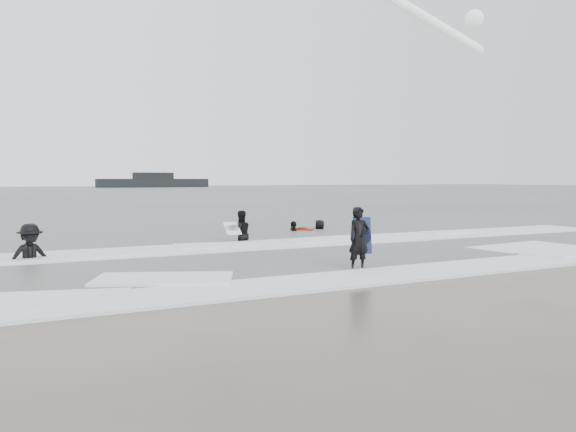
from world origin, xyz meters
name	(u,v)px	position (x,y,z in m)	size (l,w,h in m)	color
ground	(376,272)	(0.00, 0.00, 0.00)	(320.00, 320.00, 0.00)	brown
sea	(74,193)	(0.00, 80.00, 0.06)	(320.00, 320.00, 0.00)	#47544C
surfer_centre	(359,270)	(-0.22, 0.44, 0.00)	(0.60, 0.39, 1.63)	black
surfer_wading	(241,242)	(-0.67, 7.56, 0.00)	(0.83, 0.65, 1.71)	black
surfer_breaker	(31,262)	(-7.66, 5.71, 0.00)	(1.24, 0.71, 1.92)	black
surfer_right_near	(294,232)	(2.85, 10.32, 0.00)	(0.95, 0.40, 1.63)	black
surfer_right_far	(320,230)	(4.29, 10.58, 0.00)	(0.79, 0.51, 1.62)	black
surf_foam	(306,253)	(0.00, 3.70, 0.04)	(30.03, 9.06, 0.09)	white
bodyboards	(293,230)	(0.79, 6.25, 0.50)	(5.27, 10.39, 1.25)	#0D1841
vessel_horizon	(153,182)	(23.80, 133.30, 1.41)	(27.91, 4.98, 3.79)	black
airshow_jet	(384,1)	(35.42, 49.62, 25.20)	(47.04, 16.18, 7.93)	silver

